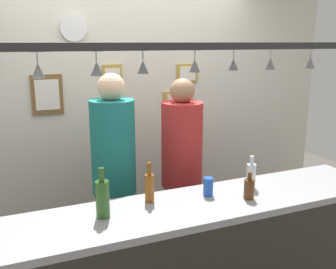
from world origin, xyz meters
The scene contains 22 objects.
back_wall centered at (0.00, 1.10, 1.30)m, with size 4.40×0.06×2.60m, color silver.
bar_counter centered at (0.00, -0.50, 0.67)m, with size 2.70×0.55×0.99m.
overhead_glass_rack centered at (0.00, -0.30, 1.96)m, with size 2.20×0.36×0.04m, color black.
hanging_wineglass_far_left centered at (-0.89, -0.32, 1.85)m, with size 0.07×0.07×0.13m.
hanging_wineglass_left centered at (-0.58, -0.28, 1.85)m, with size 0.07×0.07×0.13m.
hanging_wineglass_center_left centered at (-0.31, -0.25, 1.85)m, with size 0.07×0.07×0.13m.
hanging_wineglass_center centered at (0.01, -0.28, 1.85)m, with size 0.07×0.07×0.13m.
hanging_wineglass_center_right centered at (0.30, -0.24, 1.85)m, with size 0.07×0.07×0.13m.
hanging_wineglass_right centered at (0.57, -0.27, 1.85)m, with size 0.07×0.07×0.13m.
hanging_wineglass_far_right centered at (0.89, -0.29, 1.85)m, with size 0.07×0.07×0.13m.
person_middle_teal_shirt centered at (-0.32, 0.41, 1.07)m, with size 0.34×0.34×1.76m.
person_right_red_shirt centered at (0.26, 0.41, 1.03)m, with size 0.34×0.34×1.70m.
bottle_beer_brown_stubby centered at (0.35, -0.42, 1.06)m, with size 0.07×0.07×0.18m.
bottle_champagne_green centered at (-0.59, -0.31, 1.11)m, with size 0.08×0.08×0.30m.
bottle_soda_clear centered at (0.47, -0.26, 1.09)m, with size 0.06×0.06×0.23m.
bottle_beer_amber_tall centered at (-0.26, -0.21, 1.09)m, with size 0.06×0.06×0.26m.
drink_can centered at (0.13, -0.27, 1.06)m, with size 0.07×0.07×0.12m, color #1E4CB2.
picture_frame_upper_small centered at (0.62, 1.06, 1.68)m, with size 0.22×0.02×0.18m.
picture_frame_lower_pair centered at (0.51, 1.06, 1.42)m, with size 0.30×0.02×0.18m.
picture_frame_caricature centered at (-0.71, 1.06, 1.54)m, with size 0.26×0.02×0.34m.
picture_frame_crest centered at (-0.14, 1.06, 1.65)m, with size 0.18×0.02×0.26m.
wall_clock centered at (-0.46, 1.05, 2.09)m, with size 0.22×0.22×0.03m, color white.
Camera 1 is at (-1.06, -2.36, 1.99)m, focal length 41.20 mm.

